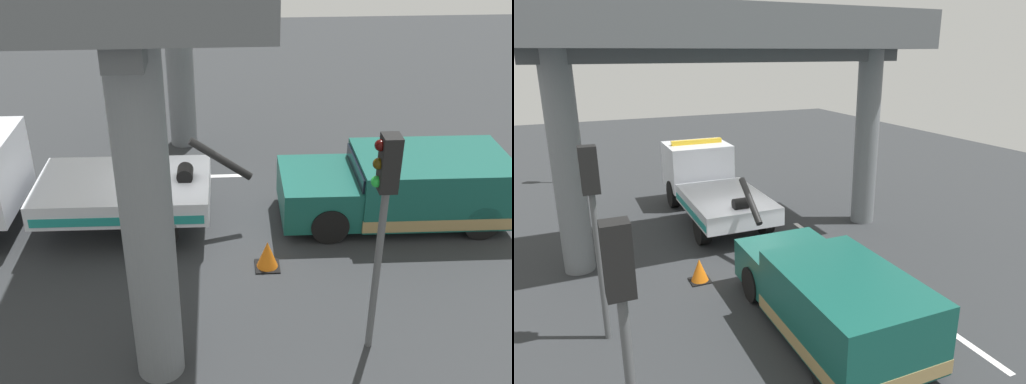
{
  "view_description": "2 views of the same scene",
  "coord_description": "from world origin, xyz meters",
  "views": [
    {
      "loc": [
        -0.54,
        12.32,
        7.64
      ],
      "look_at": [
        -1.23,
        0.61,
        1.12
      ],
      "focal_mm": 43.3,
      "sensor_mm": 36.0,
      "label": 1
    },
    {
      "loc": [
        -11.95,
        4.67,
        5.67
      ],
      "look_at": [
        -0.99,
        -0.34,
        2.01
      ],
      "focal_mm": 32.66,
      "sensor_mm": 36.0,
      "label": 2
    }
  ],
  "objects": [
    {
      "name": "ground_plane",
      "position": [
        0.0,
        0.0,
        -0.05
      ],
      "size": [
        60.0,
        40.0,
        0.1
      ],
      "primitive_type": "cube",
      "color": "#2D3033"
    },
    {
      "name": "lane_stripe_west",
      "position": [
        -6.0,
        -2.33,
        0.0
      ],
      "size": [
        2.6,
        0.16,
        0.01
      ],
      "primitive_type": "cube",
      "color": "silver",
      "rests_on": "ground"
    },
    {
      "name": "lane_stripe_mid",
      "position": [
        0.0,
        -2.33,
        0.0
      ],
      "size": [
        2.6,
        0.16,
        0.01
      ],
      "primitive_type": "cube",
      "color": "silver",
      "rests_on": "ground"
    },
    {
      "name": "lane_stripe_east",
      "position": [
        6.0,
        -2.33,
        0.0
      ],
      "size": [
        2.6,
        0.16,
        0.01
      ],
      "primitive_type": "cube",
      "color": "silver",
      "rests_on": "ground"
    },
    {
      "name": "tow_truck_white",
      "position": [
        3.63,
        -0.01,
        1.2
      ],
      "size": [
        7.26,
        2.47,
        2.46
      ],
      "color": "silver",
      "rests_on": "ground"
    },
    {
      "name": "towed_van_green",
      "position": [
        -4.71,
        0.0,
        0.78
      ],
      "size": [
        5.22,
        2.26,
        1.58
      ],
      "color": "#145147",
      "rests_on": "ground"
    },
    {
      "name": "overpass_structure",
      "position": [
        0.59,
        0.0,
        5.78
      ],
      "size": [
        3.6,
        11.16,
        6.79
      ],
      "color": "slate",
      "rests_on": "ground"
    },
    {
      "name": "traffic_light_near",
      "position": [
        -6.98,
        4.25,
        2.86
      ],
      "size": [
        0.39,
        0.32,
        3.91
      ],
      "color": "#515456",
      "rests_on": "ground"
    },
    {
      "name": "traffic_light_far",
      "position": [
        -2.98,
        4.25,
        2.94
      ],
      "size": [
        0.39,
        0.32,
        4.02
      ],
      "color": "#515456",
      "rests_on": "ground"
    },
    {
      "name": "traffic_light_mid",
      "position": [
        10.02,
        4.25,
        3.13
      ],
      "size": [
        0.39,
        0.32,
        4.29
      ],
      "color": "#515456",
      "rests_on": "ground"
    },
    {
      "name": "traffic_cone_orange",
      "position": [
        -1.4,
        1.83,
        0.29
      ],
      "size": [
        0.52,
        0.52,
        0.61
      ],
      "color": "orange",
      "rests_on": "ground"
    }
  ]
}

